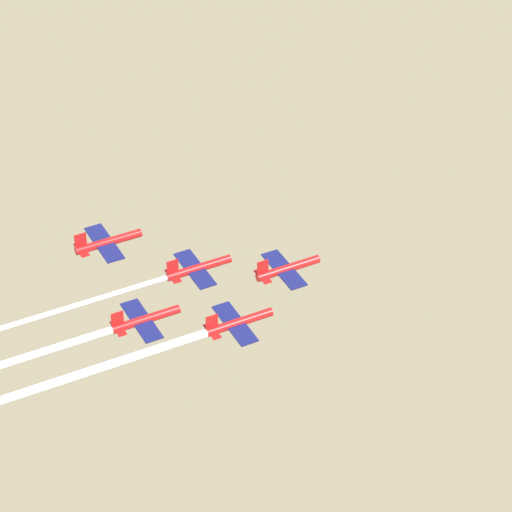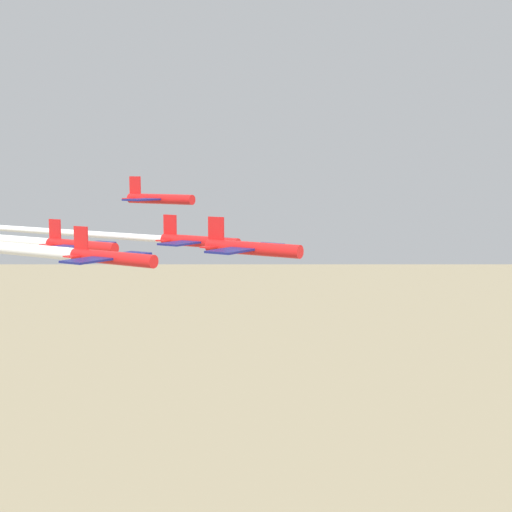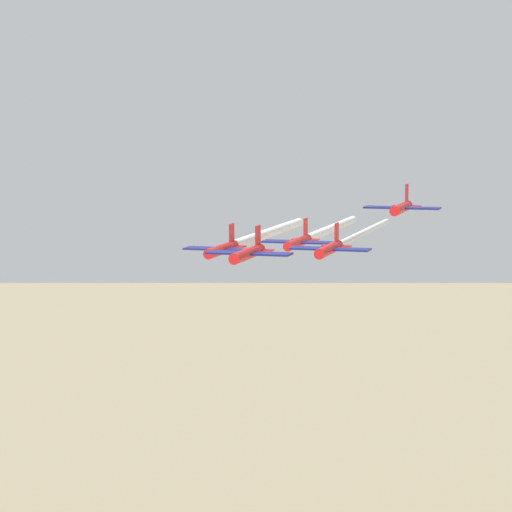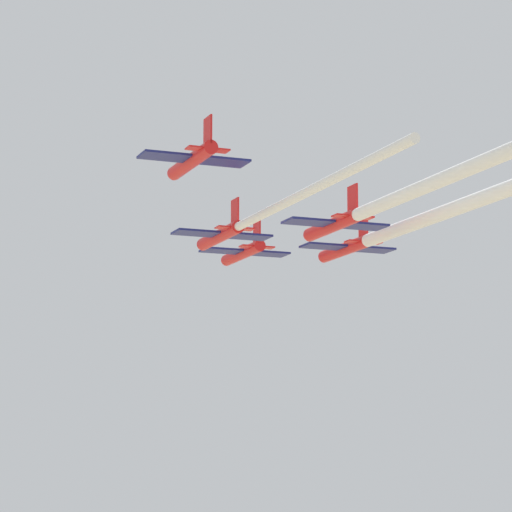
{
  "view_description": "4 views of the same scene",
  "coord_description": "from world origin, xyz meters",
  "px_view_note": "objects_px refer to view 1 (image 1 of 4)",
  "views": [
    {
      "loc": [
        93.84,
        86.63,
        238.02
      ],
      "look_at": [
        -4.84,
        -24.12,
        125.37
      ],
      "focal_mm": 85.0,
      "sensor_mm": 36.0,
      "label": 1
    },
    {
      "loc": [
        -30.76,
        45.02,
        130.75
      ],
      "look_at": [
        -9.22,
        -19.2,
        122.63
      ],
      "focal_mm": 50.0,
      "sensor_mm": 36.0,
      "label": 2
    },
    {
      "loc": [
        -148.51,
        -25.38,
        139.49
      ],
      "look_at": [
        -3.93,
        -21.5,
        122.4
      ],
      "focal_mm": 85.0,
      "sensor_mm": 36.0,
      "label": 3
    },
    {
      "loc": [
        101.33,
        -98.74,
        100.19
      ],
      "look_at": [
        -11.04,
        -16.81,
        123.59
      ],
      "focal_mm": 85.0,
      "sensor_mm": 36.0,
      "label": 4
    }
  ],
  "objects_px": {
    "jet_0": "(286,269)",
    "jet_3": "(106,242)",
    "jet_2": "(237,323)",
    "jet_1": "(197,268)",
    "jet_4": "(143,320)"
  },
  "relations": [
    {
      "from": "jet_2",
      "to": "jet_4",
      "type": "distance_m",
      "value": 13.88
    },
    {
      "from": "jet_2",
      "to": "jet_3",
      "type": "bearing_deg",
      "value": -150.46
    },
    {
      "from": "jet_0",
      "to": "jet_2",
      "type": "bearing_deg",
      "value": -59.53
    },
    {
      "from": "jet_1",
      "to": "jet_3",
      "type": "height_order",
      "value": "jet_3"
    },
    {
      "from": "jet_0",
      "to": "jet_2",
      "type": "height_order",
      "value": "jet_0"
    },
    {
      "from": "jet_0",
      "to": "jet_3",
      "type": "relative_size",
      "value": 1.0
    },
    {
      "from": "jet_1",
      "to": "jet_4",
      "type": "height_order",
      "value": "jet_1"
    },
    {
      "from": "jet_0",
      "to": "jet_2",
      "type": "distance_m",
      "value": 13.91
    },
    {
      "from": "jet_3",
      "to": "jet_4",
      "type": "height_order",
      "value": "jet_3"
    },
    {
      "from": "jet_2",
      "to": "jet_3",
      "type": "height_order",
      "value": "jet_3"
    },
    {
      "from": "jet_0",
      "to": "jet_3",
      "type": "height_order",
      "value": "jet_3"
    },
    {
      "from": "jet_2",
      "to": "jet_1",
      "type": "bearing_deg",
      "value": 180.0
    },
    {
      "from": "jet_1",
      "to": "jet_4",
      "type": "bearing_deg",
      "value": -59.53
    },
    {
      "from": "jet_1",
      "to": "jet_2",
      "type": "height_order",
      "value": "jet_1"
    },
    {
      "from": "jet_0",
      "to": "jet_4",
      "type": "relative_size",
      "value": 1.0
    }
  ]
}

